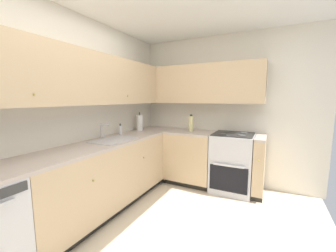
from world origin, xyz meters
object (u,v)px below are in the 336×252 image
Objects in this scene: paper_towel_roll at (140,123)px; oil_bottle at (191,123)px; soap_bottle at (120,130)px; oven_range at (232,162)px.

paper_towel_roll is 0.90m from oil_bottle.
soap_bottle is at bearing 132.68° from oil_bottle.
oil_bottle reaches higher than oven_range.
oil_bottle is (0.80, -0.87, 0.06)m from soap_bottle.
oven_range is 1.69m from paper_towel_roll.
paper_towel_roll is at bearing 101.70° from oven_range.
oven_range is at bearing -62.52° from soap_bottle.
oil_bottle is at bearing -70.32° from paper_towel_roll.
oven_range is 6.21× the size of soap_bottle.
paper_towel_roll reaches higher than oven_range.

